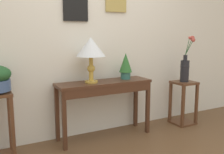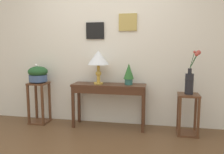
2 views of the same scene
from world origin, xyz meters
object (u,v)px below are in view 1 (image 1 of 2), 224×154
Objects in this scene: pedestal_stand_right at (183,103)px; flower_vase_tall_right at (185,67)px; potted_plant_on_console at (126,65)px; table_lamp at (91,49)px; console_table at (105,90)px.

flower_vase_tall_right reaches higher than pedestal_stand_right.
flower_vase_tall_right is at bearing -7.22° from potted_plant_on_console.
table_lamp is 1.46m from flower_vase_tall_right.
console_table is 1.91× the size of pedestal_stand_right.
table_lamp is at bearing 176.11° from flower_vase_tall_right.
flower_vase_tall_right is (0.93, -0.12, -0.07)m from potted_plant_on_console.
console_table is 1.84× the size of flower_vase_tall_right.
potted_plant_on_console is 0.94m from flower_vase_tall_right.
pedestal_stand_right is at bearing 165.19° from flower_vase_tall_right.
console_table is 2.20× the size of table_lamp.
table_lamp reaches higher than console_table.
pedestal_stand_right is 0.53m from flower_vase_tall_right.
console_table is 3.53× the size of potted_plant_on_console.
table_lamp is 1.60× the size of potted_plant_on_console.
table_lamp is 0.55m from potted_plant_on_console.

